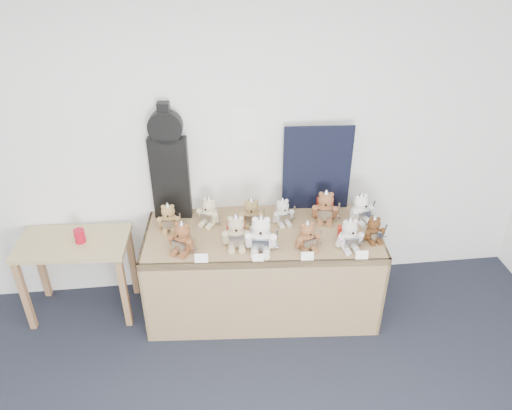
{
  "coord_description": "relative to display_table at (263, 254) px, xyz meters",
  "views": [
    {
      "loc": [
        0.14,
        -1.15,
        3.05
      ],
      "look_at": [
        0.51,
        1.99,
        1.1
      ],
      "focal_mm": 35.0,
      "sensor_mm": 36.0,
      "label": 1
    }
  ],
  "objects": [
    {
      "name": "entry_card_b",
      "position": [
        -0.08,
        -0.29,
        0.2
      ],
      "size": [
        0.08,
        0.03,
        0.06
      ],
      "primitive_type": "cube",
      "rotation": [
        -0.24,
        0.0,
        -0.08
      ],
      "color": "white",
      "rests_on": "display_table"
    },
    {
      "name": "teddy_front_far_right",
      "position": [
        0.63,
        -0.2,
        0.28
      ],
      "size": [
        0.23,
        0.2,
        0.28
      ],
      "rotation": [
        0.0,
        0.0,
        0.09
      ],
      "color": "silver",
      "rests_on": "display_table"
    },
    {
      "name": "teddy_front_left",
      "position": [
        -0.22,
        -0.07,
        0.29
      ],
      "size": [
        0.24,
        0.2,
        0.3
      ],
      "rotation": [
        0.0,
        0.0,
        -0.05
      ],
      "color": "tan",
      "rests_on": "display_table"
    },
    {
      "name": "teddy_back_centre_right",
      "position": [
        0.18,
        0.19,
        0.26
      ],
      "size": [
        0.2,
        0.18,
        0.24
      ],
      "rotation": [
        0.0,
        0.0,
        0.19
      ],
      "color": "beige",
      "rests_on": "display_table"
    },
    {
      "name": "teddy_back_far_left",
      "position": [
        -0.73,
        0.21,
        0.27
      ],
      "size": [
        0.21,
        0.17,
        0.25
      ],
      "rotation": [
        0.0,
        0.0,
        -0.03
      ],
      "color": "#A4804C",
      "rests_on": "display_table"
    },
    {
      "name": "teddy_back_left",
      "position": [
        -0.41,
        0.26,
        0.27
      ],
      "size": [
        0.21,
        0.22,
        0.27
      ],
      "rotation": [
        0.0,
        0.0,
        -0.53
      ],
      "color": "beige",
      "rests_on": "display_table"
    },
    {
      "name": "entry_card_d",
      "position": [
        0.69,
        -0.35,
        0.2
      ],
      "size": [
        0.09,
        0.03,
        0.07
      ],
      "primitive_type": "cube",
      "rotation": [
        -0.24,
        0.0,
        -0.08
      ],
      "color": "white",
      "rests_on": "display_table"
    },
    {
      "name": "side_table",
      "position": [
        -1.51,
        0.21,
        -0.02
      ],
      "size": [
        0.9,
        0.54,
        0.72
      ],
      "rotation": [
        0.0,
        0.0,
        -0.07
      ],
      "color": "tan",
      "rests_on": "floor"
    },
    {
      "name": "entry_card_a",
      "position": [
        -0.49,
        -0.26,
        0.21
      ],
      "size": [
        0.1,
        0.03,
        0.07
      ],
      "primitive_type": "cube",
      "rotation": [
        -0.24,
        0.0,
        -0.08
      ],
      "color": "white",
      "rests_on": "display_table"
    },
    {
      "name": "teddy_back_end",
      "position": [
        0.82,
        0.15,
        0.28
      ],
      "size": [
        0.23,
        0.22,
        0.28
      ],
      "rotation": [
        0.0,
        0.0,
        0.36
      ],
      "color": "white",
      "rests_on": "display_table"
    },
    {
      "name": "teddy_front_right",
      "position": [
        0.31,
        -0.17,
        0.27
      ],
      "size": [
        0.22,
        0.19,
        0.26
      ],
      "rotation": [
        0.0,
        0.0,
        0.22
      ],
      "color": "brown",
      "rests_on": "display_table"
    },
    {
      "name": "teddy_front_end",
      "position": [
        0.84,
        -0.13,
        0.26
      ],
      "size": [
        0.19,
        0.16,
        0.23
      ],
      "rotation": [
        0.0,
        0.0,
        0.14
      ],
      "color": "#4D301A",
      "rests_on": "display_table"
    },
    {
      "name": "display_table",
      "position": [
        0.0,
        0.0,
        0.0
      ],
      "size": [
        1.94,
        0.93,
        0.78
      ],
      "rotation": [
        0.0,
        0.0,
        -0.08
      ],
      "color": "olive",
      "rests_on": "floor"
    },
    {
      "name": "room_shell",
      "position": [
        -0.09,
        0.48,
        0.92
      ],
      "size": [
        6.0,
        6.0,
        6.0
      ],
      "color": "white",
      "rests_on": "floor"
    },
    {
      "name": "teddy_back_centre_left",
      "position": [
        -0.07,
        0.19,
        0.28
      ],
      "size": [
        0.22,
        0.19,
        0.27
      ],
      "rotation": [
        0.0,
        0.0,
        -0.08
      ],
      "color": "#9D7F4E",
      "rests_on": "display_table"
    },
    {
      "name": "guitar_case",
      "position": [
        -0.7,
        0.4,
        0.65
      ],
      "size": [
        0.31,
        0.12,
        0.99
      ],
      "rotation": [
        0.0,
        0.0,
        -0.1
      ],
      "color": "black",
      "rests_on": "display_table"
    },
    {
      "name": "red_cup",
      "position": [
        -1.43,
        0.19,
        0.16
      ],
      "size": [
        0.08,
        0.08,
        0.11
      ],
      "primitive_type": "cylinder",
      "color": "#AD0B21",
      "rests_on": "side_table"
    },
    {
      "name": "navy_board",
      "position": [
        0.49,
        0.39,
        0.54
      ],
      "size": [
        0.56,
        0.06,
        0.75
      ],
      "primitive_type": "cube",
      "rotation": [
        0.0,
        0.0,
        -0.07
      ],
      "color": "black",
      "rests_on": "display_table"
    },
    {
      "name": "teddy_front_far_left",
      "position": [
        -0.62,
        -0.1,
        0.28
      ],
      "size": [
        0.23,
        0.23,
        0.28
      ],
      "rotation": [
        0.0,
        0.0,
        -0.48
      ],
      "color": "brown",
      "rests_on": "display_table"
    },
    {
      "name": "teddy_front_centre",
      "position": [
        -0.04,
        -0.15,
        0.3
      ],
      "size": [
        0.27,
        0.24,
        0.33
      ],
      "rotation": [
        0.0,
        0.0,
        -0.16
      ],
      "color": "white",
      "rests_on": "display_table"
    },
    {
      "name": "teddy_back_right",
      "position": [
        0.54,
        0.2,
        0.28
      ],
      "size": [
        0.24,
        0.22,
        0.3
      ],
      "rotation": [
        0.0,
        0.0,
        -0.23
      ],
      "color": "brown",
      "rests_on": "display_table"
    },
    {
      "name": "entry_card_c",
      "position": [
        0.29,
        -0.32,
        0.2
      ],
      "size": [
        0.1,
        0.03,
        0.07
      ],
      "primitive_type": "cube",
      "rotation": [
        -0.24,
        0.0,
        -0.08
      ],
      "color": "white",
      "rests_on": "display_table"
    }
  ]
}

